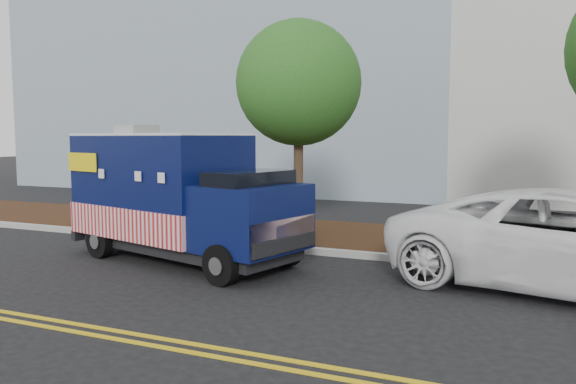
% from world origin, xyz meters
% --- Properties ---
extents(ground, '(120.00, 120.00, 0.00)m').
position_xyz_m(ground, '(0.00, 0.00, 0.00)').
color(ground, black).
rests_on(ground, ground).
extents(curb, '(120.00, 0.18, 0.15)m').
position_xyz_m(curb, '(0.00, 1.40, 0.07)').
color(curb, '#9E9E99').
rests_on(curb, ground).
extents(mulch_strip, '(120.00, 4.00, 0.15)m').
position_xyz_m(mulch_strip, '(0.00, 3.50, 0.07)').
color(mulch_strip, black).
rests_on(mulch_strip, ground).
extents(centerline_near, '(120.00, 0.10, 0.01)m').
position_xyz_m(centerline_near, '(0.00, -4.45, 0.01)').
color(centerline_near, gold).
rests_on(centerline_near, ground).
extents(centerline_far, '(120.00, 0.10, 0.01)m').
position_xyz_m(centerline_far, '(0.00, -4.70, 0.01)').
color(centerline_far, gold).
rests_on(centerline_far, ground).
extents(tree_b, '(3.35, 3.35, 5.77)m').
position_xyz_m(tree_b, '(-0.84, 3.67, 4.08)').
color(tree_b, '#38281C').
rests_on(tree_b, ground).
extents(sign_post, '(0.06, 0.06, 2.40)m').
position_xyz_m(sign_post, '(-3.34, 2.02, 1.20)').
color(sign_post, '#473828').
rests_on(sign_post, ground).
extents(food_truck, '(5.88, 3.39, 2.93)m').
position_xyz_m(food_truck, '(-2.08, -0.30, 1.33)').
color(food_truck, black).
rests_on(food_truck, ground).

